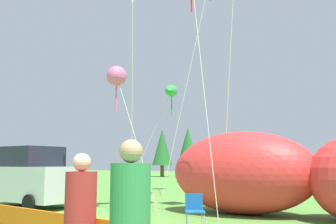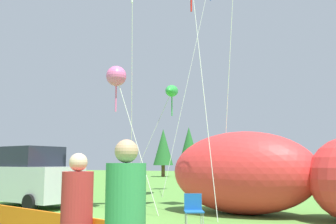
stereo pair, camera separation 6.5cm
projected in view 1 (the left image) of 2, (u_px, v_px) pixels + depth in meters
The scene contains 8 objects.
parked_car at pixel (32, 178), 14.33m from camera, with size 4.15×2.52×2.28m.
folding_chair at pixel (195, 208), 9.45m from camera, with size 0.64×0.64×0.89m.
inflatable_cat at pixel (268, 176), 11.93m from camera, with size 7.07×3.14×2.70m.
spectator_in_red_shirt at pixel (80, 219), 4.61m from camera, with size 0.39×0.39×1.80m.
kite_green_fish at pixel (172, 91), 19.29m from camera, with size 2.93×2.12×5.83m.
kite_pink_octopus at pixel (117, 77), 13.47m from camera, with size 2.25×0.73×5.14m.
horizon_tree_east at pixel (162, 147), 44.78m from camera, with size 2.39×2.39×5.69m.
horizon_tree_west at pixel (188, 146), 47.30m from camera, with size 2.59×2.59×6.18m.
Camera 1 is at (6.56, -8.15, 1.68)m, focal length 40.00 mm.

